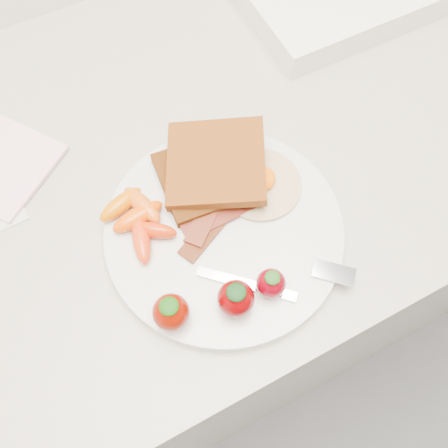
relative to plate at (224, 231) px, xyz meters
name	(u,v)px	position (x,y,z in m)	size (l,w,h in m)	color
counter	(188,275)	(-0.02, 0.13, -0.46)	(2.00, 0.60, 0.90)	gray
plate	(224,231)	(0.00, 0.00, 0.00)	(0.27, 0.27, 0.02)	silver
toast_lower	(203,177)	(0.01, 0.07, 0.02)	(0.10, 0.10, 0.01)	#361406
toast_upper	(216,163)	(0.03, 0.07, 0.03)	(0.11, 0.11, 0.01)	#502E10
fried_egg	(260,183)	(0.06, 0.03, 0.01)	(0.12, 0.12, 0.02)	beige
bacon_strips	(212,219)	(-0.01, 0.01, 0.01)	(0.10, 0.08, 0.01)	black
baby_carrots	(138,218)	(-0.08, 0.05, 0.02)	(0.08, 0.10, 0.02)	#E34902
strawberries	(219,300)	(-0.05, -0.08, 0.03)	(0.14, 0.06, 0.05)	#6E0B00
fork	(286,279)	(0.03, -0.09, 0.01)	(0.16, 0.10, 0.00)	silver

